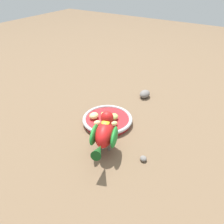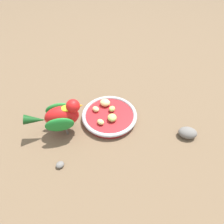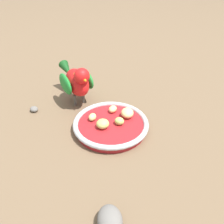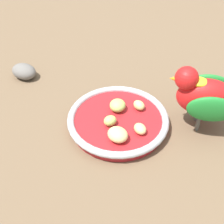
{
  "view_description": "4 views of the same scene",
  "coord_description": "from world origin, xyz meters",
  "views": [
    {
      "loc": [
        0.6,
        0.4,
        0.53
      ],
      "look_at": [
        -0.02,
        0.0,
        0.05
      ],
      "focal_mm": 36.05,
      "sensor_mm": 36.0,
      "label": 1
    },
    {
      "loc": [
        -0.09,
        0.44,
        0.51
      ],
      "look_at": [
        -0.01,
        -0.0,
        0.04
      ],
      "focal_mm": 30.38,
      "sensor_mm": 36.0,
      "label": 2
    },
    {
      "loc": [
        -0.52,
        0.05,
        0.42
      ],
      "look_at": [
        0.02,
        -0.02,
        0.04
      ],
      "focal_mm": 40.51,
      "sensor_mm": 36.0,
      "label": 3
    },
    {
      "loc": [
        0.21,
        -0.4,
        0.44
      ],
      "look_at": [
        -0.01,
        -0.02,
        0.04
      ],
      "focal_mm": 50.74,
      "sensor_mm": 36.0,
      "label": 4
    }
  ],
  "objects": [
    {
      "name": "apple_piece_1",
      "position": [
        0.02,
        0.03,
        0.03
      ],
      "size": [
        0.03,
        0.03,
        0.02
      ],
      "primitive_type": "ellipsoid",
      "rotation": [
        0.0,
        0.0,
        5.88
      ],
      "color": "#C6D17A",
      "rests_on": "feeding_bowl"
    },
    {
      "name": "pebble_0",
      "position": [
        0.11,
        0.2,
        0.01
      ],
      "size": [
        0.03,
        0.03,
        0.02
      ],
      "primitive_type": "ellipsoid",
      "rotation": [
        0.0,
        0.0,
        0.78
      ],
      "color": "slate",
      "rests_on": "ground_plane"
    },
    {
      "name": "apple_piece_2",
      "position": [
        -0.01,
        0.01,
        0.03
      ],
      "size": [
        0.04,
        0.04,
        0.02
      ],
      "primitive_type": "ellipsoid",
      "rotation": [
        0.0,
        0.0,
        5.07
      ],
      "color": "#B2CC66",
      "rests_on": "feeding_bowl"
    },
    {
      "name": "apple_piece_3",
      "position": [
        0.03,
        -0.06,
        0.03
      ],
      "size": [
        0.04,
        0.04,
        0.02
      ],
      "primitive_type": "ellipsoid",
      "rotation": [
        0.0,
        0.0,
        2.96
      ],
      "color": "#E5C67F",
      "rests_on": "feeding_bowl"
    },
    {
      "name": "rock_large",
      "position": [
        -0.27,
        0.02,
        0.02
      ],
      "size": [
        0.06,
        0.05,
        0.03
      ],
      "primitive_type": "ellipsoid",
      "rotation": [
        0.0,
        0.0,
        0.03
      ],
      "color": "slate",
      "rests_on": "ground_plane"
    },
    {
      "name": "ground_plane",
      "position": [
        0.0,
        0.0,
        0.0
      ],
      "size": [
        4.0,
        4.0,
        0.0
      ],
      "primitive_type": "plane",
      "color": "brown"
    },
    {
      "name": "feeding_bowl",
      "position": [
        0.0,
        -0.01,
        0.01
      ],
      "size": [
        0.2,
        0.2,
        0.03
      ],
      "color": "#AD1E23",
      "rests_on": "ground_plane"
    },
    {
      "name": "apple_piece_0",
      "position": [
        0.05,
        -0.02,
        0.03
      ],
      "size": [
        0.03,
        0.03,
        0.02
      ],
      "primitive_type": "ellipsoid",
      "rotation": [
        0.0,
        0.0,
        2.56
      ],
      "color": "#E5C67F",
      "rests_on": "feeding_bowl"
    },
    {
      "name": "apple_piece_4",
      "position": [
        -0.01,
        -0.03,
        0.03
      ],
      "size": [
        0.03,
        0.03,
        0.02
      ],
      "primitive_type": "ellipsoid",
      "rotation": [
        0.0,
        0.0,
        1.06
      ],
      "color": "#B2CC66",
      "rests_on": "feeding_bowl"
    },
    {
      "name": "parrot",
      "position": [
        0.14,
        0.07,
        0.08
      ],
      "size": [
        0.18,
        0.11,
        0.13
      ],
      "rotation": [
        0.0,
        0.0,
        -2.76
      ],
      "color": "#59544C",
      "rests_on": "ground_plane"
    }
  ]
}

